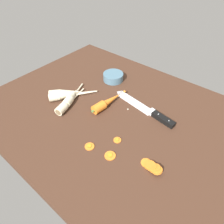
# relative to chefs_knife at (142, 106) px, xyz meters

# --- Properties ---
(ground_plane) EXTENTS (1.20, 0.90, 0.04)m
(ground_plane) POSITION_rel_chefs_knife_xyz_m (-0.08, -0.11, -0.03)
(ground_plane) COLOR #42281C
(chefs_knife) EXTENTS (0.35, 0.08, 0.04)m
(chefs_knife) POSITION_rel_chefs_knife_xyz_m (0.00, 0.00, 0.00)
(chefs_knife) COLOR silver
(chefs_knife) RESTS_ON ground_plane
(whole_carrot) EXTENTS (0.06, 0.22, 0.04)m
(whole_carrot) POSITION_rel_chefs_knife_xyz_m (-0.13, -0.10, 0.01)
(whole_carrot) COLOR orange
(whole_carrot) RESTS_ON ground_plane
(parsnip_front) EXTENTS (0.09, 0.18, 0.04)m
(parsnip_front) POSITION_rel_chefs_knife_xyz_m (-0.29, -0.17, 0.01)
(parsnip_front) COLOR beige
(parsnip_front) RESTS_ON ground_plane
(parsnip_mid_left) EXTENTS (0.17, 0.19, 0.04)m
(parsnip_mid_left) POSITION_rel_chefs_knife_xyz_m (-0.34, -0.17, 0.01)
(parsnip_mid_left) COLOR beige
(parsnip_mid_left) RESTS_ON ground_plane
(parsnip_mid_right) EXTENTS (0.14, 0.19, 0.04)m
(parsnip_mid_right) POSITION_rel_chefs_knife_xyz_m (-0.33, -0.19, 0.01)
(parsnip_mid_right) COLOR beige
(parsnip_mid_right) RESTS_ON ground_plane
(parsnip_back) EXTENTS (0.07, 0.21, 0.04)m
(parsnip_back) POSITION_rel_chefs_knife_xyz_m (-0.27, -0.22, 0.01)
(parsnip_back) COLOR beige
(parsnip_back) RESTS_ON ground_plane
(carrot_slice_stack) EXTENTS (0.09, 0.05, 0.03)m
(carrot_slice_stack) POSITION_rel_chefs_knife_xyz_m (0.21, -0.25, 0.00)
(carrot_slice_stack) COLOR orange
(carrot_slice_stack) RESTS_ON ground_plane
(carrot_slice_stray_near) EXTENTS (0.03, 0.03, 0.01)m
(carrot_slice_stray_near) POSITION_rel_chefs_knife_xyz_m (0.04, -0.23, -0.00)
(carrot_slice_stray_near) COLOR orange
(carrot_slice_stray_near) RESTS_ON ground_plane
(carrot_slice_stray_mid) EXTENTS (0.04, 0.04, 0.01)m
(carrot_slice_stray_mid) POSITION_rel_chefs_knife_xyz_m (-0.03, -0.32, -0.00)
(carrot_slice_stray_mid) COLOR orange
(carrot_slice_stray_mid) RESTS_ON ground_plane
(carrot_slice_stray_far) EXTENTS (0.04, 0.04, 0.01)m
(carrot_slice_stray_far) POSITION_rel_chefs_knife_xyz_m (0.06, -0.30, -0.00)
(carrot_slice_stray_far) COLOR orange
(carrot_slice_stray_far) RESTS_ON ground_plane
(prep_bowl) EXTENTS (0.11, 0.11, 0.04)m
(prep_bowl) POSITION_rel_chefs_knife_xyz_m (-0.25, 0.09, 0.01)
(prep_bowl) COLOR slate
(prep_bowl) RESTS_ON ground_plane
(mince_crumbs) EXTENTS (0.16, 0.08, 0.01)m
(mince_crumbs) POSITION_rel_chefs_knife_xyz_m (-0.08, -0.02, -0.00)
(mince_crumbs) COLOR silver
(mince_crumbs) RESTS_ON ground_plane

